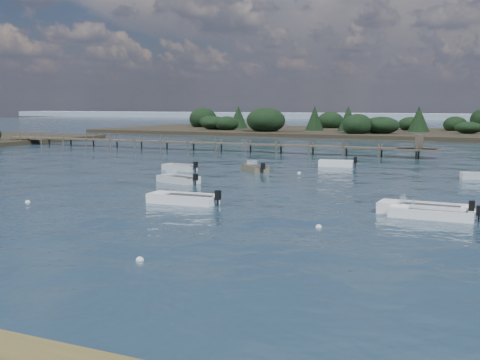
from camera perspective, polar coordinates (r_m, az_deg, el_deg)
The scene contains 15 objects.
ground at distance 84.28m, azimuth 15.10°, elevation 2.77°, with size 400.00×400.00×0.00m, color #172835.
tender_far_grey_b at distance 53.29m, azimuth 21.73°, elevation 0.25°, with size 3.28×1.93×1.10m.
dinghy_extra_a at distance 55.55m, azimuth 1.44°, elevation 1.02°, with size 3.36×3.30×1.19m.
tender_far_white at distance 60.24m, azimuth 9.08°, elevation 1.44°, with size 3.81×1.89×1.28m.
dinghy_mid_grey at distance 37.58m, azimuth -5.45°, elevation -1.97°, with size 4.76×1.85×1.20m.
dinghy_mid_white_b at distance 35.23m, azimuth 16.84°, elevation -2.86°, with size 5.16×1.94×1.28m.
tender_far_grey at distance 56.22m, azimuth -5.75°, elevation 1.07°, with size 3.65×1.62×1.16m.
dinghy_extra_b at distance 47.58m, azimuth -5.88°, elevation -0.06°, with size 3.91×2.47×1.13m.
dinghy_mid_white_a at distance 34.27m, azimuth 17.64°, elevation -3.20°, with size 4.75×1.72×1.11m.
buoy_a at distance 24.24m, azimuth -9.47°, elevation -7.54°, with size 0.32×0.32×0.32m, color silver.
buoy_b at distance 30.45m, azimuth 7.48°, elevation -4.47°, with size 0.32×0.32×0.32m, color silver.
buoy_c at distance 40.01m, azimuth -19.49°, elevation -2.03°, with size 0.32×0.32×0.32m, color silver.
buoy_e at distance 53.98m, azimuth 5.63°, elevation 0.64°, with size 0.32×0.32×0.32m, color silver.
jetty at distance 79.70m, azimuth -2.05°, elevation 3.49°, with size 64.50×3.20×3.40m.
distant_haze at distance 273.62m, azimuth 2.62°, elevation 5.90°, with size 280.00×20.00×2.40m, color gray.
Camera 1 is at (14.52, -22.79, 6.12)m, focal length 45.00 mm.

